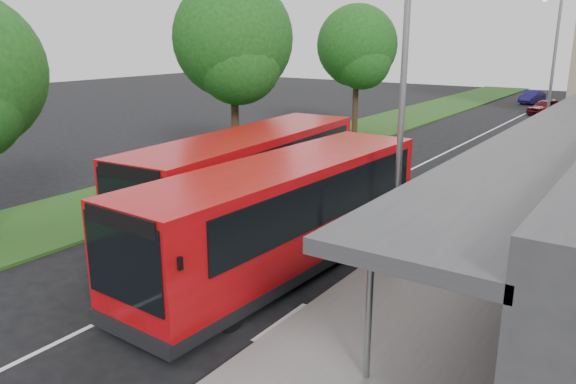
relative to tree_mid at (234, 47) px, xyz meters
The scene contains 15 objects.
ground 12.75m from the tree_mid, 52.23° to the right, with size 120.00×120.00×0.00m, color black.
pavement 17.88m from the tree_mid, 40.07° to the left, with size 5.00×80.00×0.15m, color slate.
grass_verge 12.28m from the tree_mid, 89.93° to the left, with size 5.00×80.00×0.10m, color #214917.
lane_centre_line 10.77m from the tree_mid, 40.30° to the left, with size 0.12×70.00×0.01m, color silver.
kerb_dashes 15.38m from the tree_mid, 43.97° to the left, with size 0.12×56.00×0.01m.
tree_mid is the anchor object (origin of this frame).
tree_far 12.01m from the tree_mid, 90.00° to the left, with size 5.00×5.00×8.04m.
lamp_post_near 13.20m from the tree_mid, 32.36° to the right, with size 1.44×0.28×8.00m.
lamp_post_far 17.10m from the tree_mid, 49.32° to the left, with size 1.44×0.28×8.00m.
bus_main 12.87m from the tree_mid, 44.54° to the right, with size 3.05×10.52×2.95m.
bus_second 9.06m from the tree_mid, 47.49° to the right, with size 3.42×10.81×3.02m.
litter_bin 12.90m from the tree_mid, ahead, with size 0.57×0.57×1.03m, color #3C2118.
bollard 16.23m from the tree_mid, 37.82° to the left, with size 0.18×0.18×1.12m, color orange.
car_near 30.12m from the tree_mid, 73.53° to the left, with size 1.44×3.59×1.22m, color #520B14.
car_far 36.89m from the tree_mid, 80.75° to the left, with size 1.29×3.70×1.22m, color navy.
Camera 1 is at (9.74, -11.14, 6.11)m, focal length 35.00 mm.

